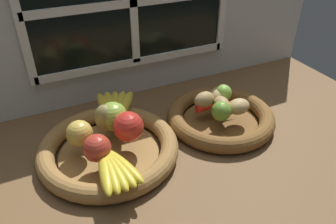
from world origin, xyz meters
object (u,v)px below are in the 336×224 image
fruit_bowl_right (220,117)px  apple_red_front (97,148)px  pear_brown (106,118)px  banana_bunch_front (114,168)px  chili_pepper (219,104)px  apple_red_right (128,127)px  potato_large (221,104)px  apple_golden_left (79,133)px  fruit_bowl_left (109,148)px  potato_oblong (204,100)px  lime_far (223,93)px  apple_green_back (113,116)px  lime_near (221,111)px  potato_small (239,106)px  banana_bunch_back (115,108)px  potato_back (219,94)px

fruit_bowl_right → apple_red_front: apple_red_front is taller
pear_brown → banana_bunch_front: (-3.10, -16.74, -2.31)cm
apple_red_front → chili_pepper: apple_red_front is taller
apple_red_right → potato_large: 29.31cm
apple_golden_left → chili_pepper: 41.02cm
fruit_bowl_left → apple_red_front: apple_red_front is taller
pear_brown → apple_red_right: bearing=-56.8°
banana_bunch_front → potato_oblong: (32.44, 15.27, 1.04)cm
pear_brown → lime_far: 36.71cm
apple_green_back → apple_golden_left: 10.11cm
apple_golden_left → lime_near: apple_golden_left is taller
apple_red_right → apple_golden_left: (-11.75, 3.28, -0.60)cm
pear_brown → potato_small: bearing=-12.4°
apple_golden_left → potato_large: (40.94, -1.52, -1.30)cm
apple_golden_left → potato_oblong: 36.99cm
fruit_bowl_left → potato_large: size_ratio=5.66×
fruit_bowl_left → potato_large: potato_large is taller
apple_red_front → apple_golden_left: bearing=108.4°
potato_large → lime_far: size_ratio=1.23×
chili_pepper → apple_golden_left: bearing=-177.5°
fruit_bowl_left → banana_bunch_back: banana_bunch_back is taller
pear_brown → potato_back: size_ratio=1.17×
potato_back → lime_far: 1.37cm
pear_brown → apple_red_front: bearing=-115.9°
lime_far → apple_golden_left: bearing=-176.4°
banana_bunch_back → potato_oblong: bearing=-19.6°
apple_red_front → lime_far: apple_red_front is taller
potato_back → potato_oblong: bearing=-164.1°
banana_bunch_back → apple_red_right: bearing=-92.0°
apple_red_right → apple_red_front: apple_red_right is taller
potato_back → potato_oblong: potato_oblong is taller
banana_bunch_back → lime_near: bearing=-32.1°
fruit_bowl_left → apple_green_back: size_ratio=4.72×
apple_golden_left → apple_green_back: bearing=17.3°
potato_large → pear_brown: bearing=172.2°
chili_pepper → banana_bunch_front: bearing=-156.9°
banana_bunch_front → apple_green_back: bearing=72.9°
fruit_bowl_left → apple_golden_left: 8.85cm
banana_bunch_back → potato_large: size_ratio=2.91×
fruit_bowl_left → fruit_bowl_right: (34.50, 0.00, 0.01)cm
fruit_bowl_left → apple_golden_left: apple_golden_left is taller
lime_near → apple_green_back: bearing=162.8°
fruit_bowl_left → apple_red_front: bearing=-123.5°
fruit_bowl_right → lime_far: bearing=52.1°
apple_red_right → pear_brown: size_ratio=1.02×
fruit_bowl_right → chili_pepper: chili_pepper is taller
fruit_bowl_right → potato_oblong: 7.19cm
banana_bunch_back → chili_pepper: size_ratio=1.29×
chili_pepper → apple_red_right: bearing=-171.2°
banana_bunch_back → potato_back: potato_back is taller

